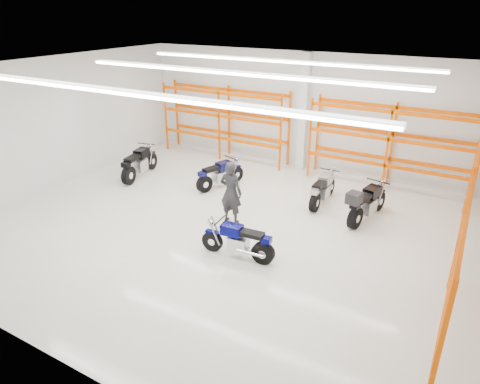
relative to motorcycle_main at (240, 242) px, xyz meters
The scene contains 11 objects.
ground 1.83m from the motorcycle_main, 133.95° to the left, with size 14.00×14.00×0.00m, color beige.
room_shell 3.33m from the motorcycle_main, 133.39° to the left, with size 14.02×12.02×4.51m.
motorcycle_main is the anchor object (origin of this frame).
motorcycle_back_a 6.87m from the motorcycle_main, 153.77° to the left, with size 0.81×2.34×1.16m.
motorcycle_back_b 4.76m from the motorcycle_main, 129.07° to the left, with size 0.95×2.00×1.02m.
motorcycle_back_c 4.25m from the motorcycle_main, 80.56° to the left, with size 0.70×2.10×1.03m.
motorcycle_back_d 4.28m from the motorcycle_main, 58.45° to the left, with size 0.91×2.35×1.21m.
standing_man 2.11m from the motorcycle_main, 127.48° to the left, with size 0.71×0.46×1.93m, color black.
structural_column 7.41m from the motorcycle_main, 99.81° to the left, with size 0.32×0.32×4.50m, color white.
pallet_racking_back_left 8.29m from the motorcycle_main, 124.42° to the left, with size 5.67×0.87×3.00m.
pallet_racking_back_right 7.21m from the motorcycle_main, 72.15° to the left, with size 5.67×0.87×3.00m.
Camera 1 is at (5.93, -9.56, 6.05)m, focal length 32.00 mm.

